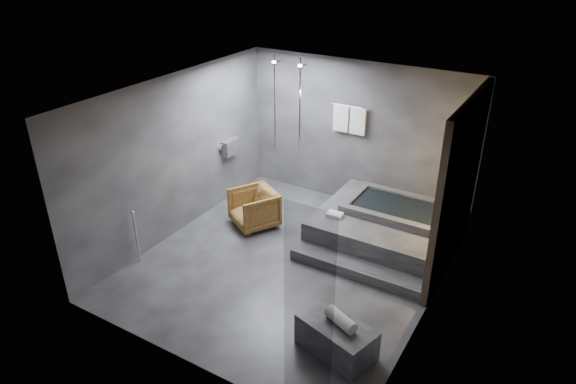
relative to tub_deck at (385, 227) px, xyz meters
The scene contains 7 objects.
room 2.02m from the tub_deck, 118.47° to the right, with size 5.00×5.04×2.82m.
tub_deck is the anchor object (origin of this frame).
tub_step 1.19m from the tub_deck, 90.00° to the right, with size 2.20×0.36×0.18m, color #2F2F31.
concrete_bench 2.87m from the tub_deck, 81.00° to the right, with size 0.98×0.54×0.44m, color #313133.
driftwood_chair 2.35m from the tub_deck, 161.50° to the right, with size 0.74×0.76×0.69m, color #472D11.
rolled_towel 2.88m from the tub_deck, 80.13° to the right, with size 0.16×0.16×0.45m, color white.
deck_towel 0.93m from the tub_deck, 144.79° to the right, with size 0.26×0.19×0.07m, color silver.
Camera 1 is at (3.50, -5.96, 4.81)m, focal length 32.00 mm.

